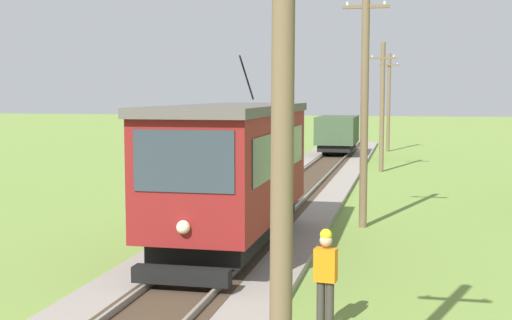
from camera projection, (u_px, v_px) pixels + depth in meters
name	position (u px, v px, depth m)	size (l,w,h in m)	color
red_tram	(233.00, 169.00, 17.72)	(2.60, 8.54, 4.79)	maroon
freight_car	(337.00, 133.00, 44.55)	(2.40, 5.20, 2.31)	#384C33
utility_pole_near_tram	(283.00, 103.00, 7.16)	(1.40, 0.48, 7.85)	brown
utility_pole_mid	(365.00, 100.00, 21.02)	(1.40, 0.26, 7.60)	brown
utility_pole_far	(382.00, 106.00, 36.22)	(1.40, 0.41, 6.74)	brown
utility_pole_distant	(389.00, 101.00, 48.99)	(1.40, 0.59, 6.91)	brown
gravel_pile	(281.00, 149.00, 44.62)	(2.25, 2.25, 1.12)	gray
track_worker	(326.00, 274.00, 12.05)	(0.41, 0.29, 1.78)	#38332D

